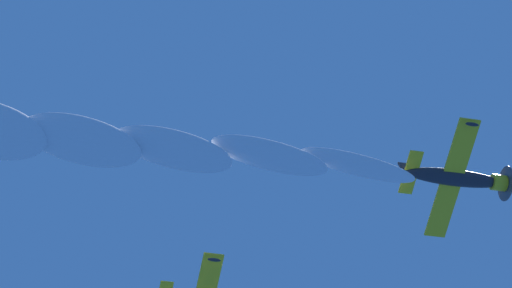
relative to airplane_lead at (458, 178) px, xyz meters
name	(u,v)px	position (x,y,z in m)	size (l,w,h in m)	color
airplane_lead	(458,178)	(0.00, 0.00, 0.00)	(8.43, 7.54, 2.66)	#232328
smoke_trail_lead	(31,134)	(-3.97, 25.84, -3.71)	(7.77, 35.57, 7.56)	white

